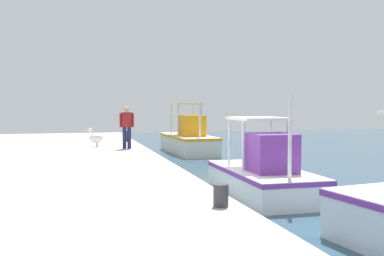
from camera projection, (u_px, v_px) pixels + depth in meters
name	position (u px, v px, depth m)	size (l,w,h in m)	color
fishing_boat_nearest	(189.00, 140.00, 24.30)	(5.34, 2.18, 2.79)	silver
fishing_boat_second	(264.00, 175.00, 12.92)	(4.60, 2.06, 2.90)	white
pelican	(96.00, 138.00, 19.61)	(0.64, 0.93, 0.82)	tan
fisherman_standing	(127.00, 125.00, 18.69)	(0.27, 0.60, 1.77)	#1E234C
mooring_bollard_nearest	(127.00, 136.00, 22.49)	(0.21, 0.21, 0.52)	#333338
mooring_bollard_second	(221.00, 195.00, 8.09)	(0.28, 0.28, 0.41)	#333338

